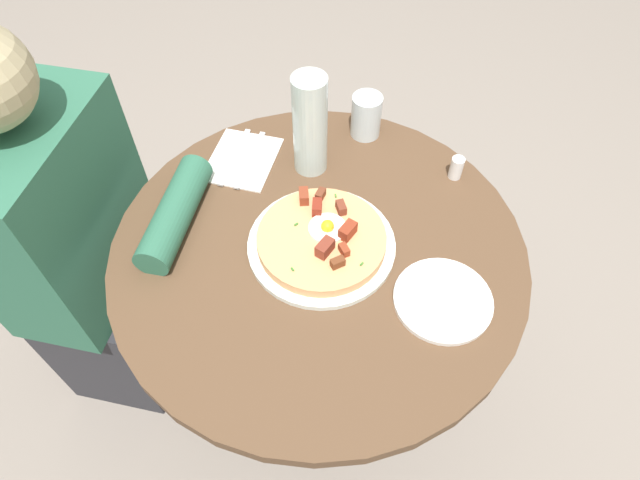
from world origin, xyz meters
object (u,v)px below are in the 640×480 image
bread_plate (443,300)px  water_glass (366,116)px  breakfast_pizza (322,238)px  person_seated (88,264)px  knife (235,156)px  salt_shaker (456,168)px  fork (250,159)px  dining_table (319,293)px  pizza_plate (322,244)px  water_bottle (310,125)px

bread_plate → water_glass: (-0.42, -0.21, 0.05)m
breakfast_pizza → person_seated: bearing=-89.0°
knife → salt_shaker: salt_shaker is taller
fork → water_glass: (-0.15, 0.23, 0.04)m
dining_table → person_seated: person_seated is taller
fork → knife: 0.04m
breakfast_pizza → salt_shaker: breakfast_pizza is taller
person_seated → pizza_plate: person_seated is taller
fork → breakfast_pizza: bearing=-130.9°
pizza_plate → knife: bearing=-129.6°
water_glass → bread_plate: bearing=26.7°
pizza_plate → fork: (-0.20, -0.20, 0.00)m
water_glass → salt_shaker: bearing=65.4°
pizza_plate → bread_plate: pizza_plate is taller
fork → water_glass: 0.28m
salt_shaker → fork: bearing=-83.7°
water_glass → breakfast_pizza: bearing=-4.9°
fork → knife: (-0.00, -0.04, 0.00)m
fork → knife: size_ratio=1.00×
water_bottle → knife: bearing=-85.3°
breakfast_pizza → knife: 0.31m
dining_table → water_glass: size_ratio=8.08×
knife → bread_plate: bearing=-117.0°
pizza_plate → dining_table: bearing=-79.0°
water_glass → fork: bearing=-58.1°
dining_table → breakfast_pizza: 0.20m
knife → water_glass: (-0.14, 0.27, 0.04)m
pizza_plate → bread_plate: size_ratio=1.60×
pizza_plate → knife: 0.31m
breakfast_pizza → knife: breakfast_pizza is taller
bread_plate → fork: bearing=-121.5°
dining_table → water_glass: (-0.34, 0.04, 0.22)m
fork → salt_shaker: salt_shaker is taller
dining_table → person_seated: (0.01, -0.57, -0.05)m
water_glass → water_bottle: bearing=-37.4°
water_glass → pizza_plate: bearing=-5.0°
bread_plate → pizza_plate: bearing=-107.6°
person_seated → bread_plate: 0.85m
breakfast_pizza → salt_shaker: (-0.24, 0.24, 0.00)m
pizza_plate → salt_shaker: bearing=135.4°
dining_table → knife: knife is taller
pizza_plate → breakfast_pizza: 0.02m
water_bottle → water_glass: bearing=142.6°
dining_table → water_bottle: (-0.21, -0.06, 0.29)m
bread_plate → water_bottle: water_bottle is taller
salt_shaker → person_seated: bearing=-72.7°
person_seated → pizza_plate: (-0.01, 0.57, 0.23)m
water_bottle → dining_table: bearing=16.5°
bread_plate → dining_table: bearing=-106.9°
breakfast_pizza → fork: size_ratio=1.38×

